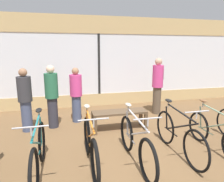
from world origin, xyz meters
name	(u,v)px	position (x,y,z in m)	size (l,w,h in m)	color
ground_plane	(131,154)	(0.00, 0.00, 0.00)	(24.00, 24.00, 0.00)	brown
shop_back_wall	(99,61)	(0.00, 3.67, 1.64)	(12.00, 0.08, 3.20)	tan
bicycle_left	(39,153)	(-1.71, -0.32, 0.40)	(0.46, 1.79, 1.05)	black
bicycle_center_left	(90,145)	(-0.85, -0.24, 0.40)	(0.46, 1.75, 1.05)	black
bicycle_center	(135,143)	(-0.05, -0.34, 0.39)	(0.46, 1.80, 1.04)	black
bicycle_center_right	(178,135)	(0.88, -0.23, 0.40)	(0.46, 1.79, 1.05)	black
bicycle_right	(214,134)	(1.67, -0.28, 0.38)	(0.46, 1.70, 1.01)	black
display_bench	(119,115)	(0.10, 1.25, 0.41)	(1.40, 0.44, 0.50)	brown
customer_near_rack	(25,99)	(-2.21, 1.73, 0.84)	(0.48, 0.48, 1.61)	#424C6B
customer_by_window	(76,94)	(-0.94, 2.13, 0.81)	(0.48, 0.48, 1.56)	#424C6B
customer_mid_floor	(158,84)	(1.65, 2.29, 0.97)	(0.53, 0.56, 1.80)	brown
customer_near_bench	(52,95)	(-1.58, 1.84, 0.87)	(0.39, 0.39, 1.66)	#2D2D38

